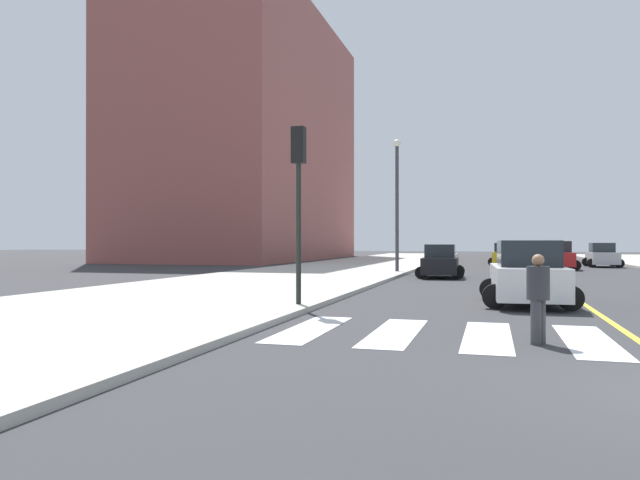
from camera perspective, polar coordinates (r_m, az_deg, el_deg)
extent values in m
cube|color=#B2ADA3|center=(29.60, -2.76, -3.61)|extent=(10.00, 120.00, 0.15)
cube|color=silver|center=(12.64, -0.92, -8.53)|extent=(0.90, 4.00, 0.01)
cube|color=silver|center=(12.24, 7.26, -8.81)|extent=(0.90, 4.00, 0.01)
cube|color=silver|center=(12.10, 15.81, -8.91)|extent=(0.90, 4.00, 0.01)
cube|color=silver|center=(12.22, 24.38, -8.81)|extent=(0.90, 4.00, 0.01)
cube|color=yellow|center=(48.07, 19.28, -2.37)|extent=(0.16, 80.00, 0.01)
cube|color=#924C47|center=(64.72, -6.96, 9.58)|extent=(16.00, 32.00, 25.63)
cube|color=red|center=(42.57, 21.88, -1.72)|extent=(2.07, 4.31, 0.91)
cube|color=#1E2328|center=(42.81, 21.86, -0.61)|extent=(1.69, 2.18, 0.77)
cylinder|color=black|center=(41.22, 20.64, -2.26)|extent=(0.69, 0.25, 0.69)
cylinder|color=black|center=(41.35, 23.36, -2.25)|extent=(0.69, 0.25, 0.69)
cylinder|color=black|center=(43.84, 20.49, -2.13)|extent=(0.69, 0.25, 0.69)
cylinder|color=black|center=(43.97, 23.05, -2.12)|extent=(0.69, 0.25, 0.69)
cube|color=gold|center=(48.40, 17.37, -1.59)|extent=(1.98, 4.03, 0.85)
cube|color=#1E2328|center=(48.16, 17.36, -0.69)|extent=(1.60, 2.04, 0.71)
cylinder|color=black|center=(49.62, 18.46, -1.93)|extent=(0.65, 0.24, 0.64)
cylinder|color=black|center=(49.67, 16.36, -1.93)|extent=(0.65, 0.24, 0.64)
cylinder|color=black|center=(47.17, 18.43, -2.03)|extent=(0.65, 0.24, 0.64)
cylinder|color=black|center=(47.23, 16.22, -2.03)|extent=(0.65, 0.24, 0.64)
cube|color=#236B42|center=(58.00, 20.70, -1.34)|extent=(1.96, 4.10, 0.87)
cube|color=#1E2328|center=(58.23, 20.67, -0.57)|extent=(1.60, 2.07, 0.73)
cylinder|color=black|center=(56.67, 19.91, -1.71)|extent=(0.66, 0.23, 0.65)
cylinder|color=black|center=(56.88, 21.78, -1.70)|extent=(0.66, 0.23, 0.65)
cylinder|color=black|center=(59.16, 19.66, -1.64)|extent=(0.66, 0.23, 0.65)
cylinder|color=black|center=(59.36, 21.46, -1.63)|extent=(0.66, 0.23, 0.65)
cube|color=silver|center=(18.38, 19.28, -3.77)|extent=(2.09, 4.30, 0.90)
cube|color=#1E2328|center=(18.10, 19.36, -1.25)|extent=(1.70, 2.18, 0.76)
cylinder|color=black|center=(19.82, 21.72, -4.52)|extent=(0.69, 0.25, 0.68)
cylinder|color=black|center=(19.64, 16.07, -4.56)|extent=(0.69, 0.25, 0.68)
cylinder|color=black|center=(17.24, 22.95, -5.16)|extent=(0.69, 0.25, 0.68)
cylinder|color=black|center=(17.04, 16.45, -5.23)|extent=(0.69, 0.25, 0.68)
cube|color=black|center=(31.03, 11.52, -2.42)|extent=(1.85, 3.89, 0.82)
cube|color=#1E2328|center=(30.78, 11.49, -1.06)|extent=(1.52, 1.96, 0.69)
cylinder|color=black|center=(32.20, 13.20, -2.91)|extent=(0.63, 0.22, 0.62)
cylinder|color=black|center=(32.28, 10.05, -2.90)|extent=(0.63, 0.22, 0.62)
cylinder|color=black|center=(29.82, 13.10, -3.12)|extent=(0.63, 0.22, 0.62)
cylinder|color=black|center=(29.91, 9.70, -3.12)|extent=(0.63, 0.22, 0.62)
cube|color=#B7B7BC|center=(48.19, 25.52, -1.58)|extent=(1.81, 3.97, 0.85)
cube|color=#1E2328|center=(48.41, 25.47, -0.67)|extent=(1.52, 1.99, 0.72)
cylinder|color=black|center=(46.84, 24.65, -2.03)|extent=(0.64, 0.21, 0.64)
cylinder|color=black|center=(47.15, 26.86, -2.01)|extent=(0.64, 0.21, 0.64)
cylinder|color=black|center=(49.28, 24.24, -1.94)|extent=(0.64, 0.21, 0.64)
cylinder|color=black|center=(49.56, 26.34, -1.92)|extent=(0.64, 0.21, 0.64)
cylinder|color=black|center=(16.15, -2.08, 0.61)|extent=(0.14, 0.14, 3.83)
cube|color=black|center=(16.36, -2.08, 9.10)|extent=(0.36, 0.28, 1.00)
sphere|color=red|center=(16.57, -1.88, 10.03)|extent=(0.18, 0.18, 0.18)
sphere|color=orange|center=(16.52, -1.88, 9.01)|extent=(0.18, 0.18, 0.18)
sphere|color=green|center=(16.48, -1.88, 7.98)|extent=(0.18, 0.18, 0.18)
cylinder|color=#38383D|center=(11.52, 20.43, -7.36)|extent=(0.18, 0.18, 0.80)
cylinder|color=#38383D|center=(11.37, 20.04, -7.45)|extent=(0.18, 0.18, 0.80)
cylinder|color=#2D2D33|center=(11.38, 20.24, -3.89)|extent=(0.40, 0.40, 0.60)
sphere|color=#936B4C|center=(11.36, 20.23, -1.83)|extent=(0.22, 0.22, 0.22)
cylinder|color=#38383D|center=(34.49, 7.42, 3.02)|extent=(0.20, 0.20, 7.24)
sphere|color=silver|center=(34.91, 7.42, 9.21)|extent=(0.44, 0.44, 0.44)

